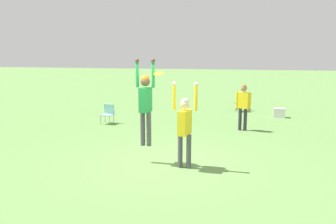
{
  "coord_description": "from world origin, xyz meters",
  "views": [
    {
      "loc": [
        2.24,
        -7.71,
        2.7
      ],
      "look_at": [
        0.0,
        0.17,
        1.3
      ],
      "focal_mm": 35.0,
      "sensor_mm": 36.0,
      "label": 1
    }
  ],
  "objects_px": {
    "person_defending": "(185,123)",
    "camping_chair_2": "(241,101)",
    "camping_chair_1": "(108,112)",
    "person_spectator_near": "(243,103)",
    "cooler_box": "(279,113)",
    "frisbee": "(159,74)",
    "person_jumping": "(145,100)"
  },
  "relations": [
    {
      "from": "person_defending",
      "to": "camping_chair_2",
      "type": "bearing_deg",
      "value": -177.51
    },
    {
      "from": "camping_chair_1",
      "to": "camping_chair_2",
      "type": "distance_m",
      "value": 6.75
    },
    {
      "from": "person_spectator_near",
      "to": "cooler_box",
      "type": "relative_size",
      "value": 3.38
    },
    {
      "from": "person_defending",
      "to": "camping_chair_1",
      "type": "distance_m",
      "value": 6.1
    },
    {
      "from": "camping_chair_2",
      "to": "frisbee",
      "type": "bearing_deg",
      "value": 57.54
    },
    {
      "from": "person_jumping",
      "to": "camping_chair_1",
      "type": "distance_m",
      "value": 5.41
    },
    {
      "from": "person_jumping",
      "to": "person_defending",
      "type": "distance_m",
      "value": 1.16
    },
    {
      "from": "camping_chair_1",
      "to": "person_spectator_near",
      "type": "xyz_separation_m",
      "value": [
        5.32,
        0.2,
        0.57
      ]
    },
    {
      "from": "frisbee",
      "to": "camping_chair_2",
      "type": "distance_m",
      "value": 9.13
    },
    {
      "from": "camping_chair_1",
      "to": "camping_chair_2",
      "type": "relative_size",
      "value": 0.93
    },
    {
      "from": "person_defending",
      "to": "frisbee",
      "type": "xyz_separation_m",
      "value": [
        -0.68,
        0.09,
        1.16
      ]
    },
    {
      "from": "frisbee",
      "to": "cooler_box",
      "type": "height_order",
      "value": "frisbee"
    },
    {
      "from": "camping_chair_1",
      "to": "cooler_box",
      "type": "height_order",
      "value": "camping_chair_1"
    },
    {
      "from": "camping_chair_2",
      "to": "cooler_box",
      "type": "distance_m",
      "value": 2.18
    },
    {
      "from": "camping_chair_2",
      "to": "person_spectator_near",
      "type": "xyz_separation_m",
      "value": [
        0.33,
        -4.34,
        0.53
      ]
    },
    {
      "from": "person_defending",
      "to": "frisbee",
      "type": "distance_m",
      "value": 1.35
    },
    {
      "from": "camping_chair_1",
      "to": "cooler_box",
      "type": "distance_m",
      "value": 7.51
    },
    {
      "from": "person_defending",
      "to": "camping_chair_2",
      "type": "relative_size",
      "value": 2.49
    },
    {
      "from": "frisbee",
      "to": "camping_chair_1",
      "type": "height_order",
      "value": "frisbee"
    },
    {
      "from": "person_defending",
      "to": "cooler_box",
      "type": "height_order",
      "value": "person_defending"
    },
    {
      "from": "person_jumping",
      "to": "camping_chair_2",
      "type": "distance_m",
      "value": 9.05
    },
    {
      "from": "camping_chair_1",
      "to": "person_spectator_near",
      "type": "distance_m",
      "value": 5.36
    },
    {
      "from": "person_jumping",
      "to": "frisbee",
      "type": "distance_m",
      "value": 0.76
    },
    {
      "from": "camping_chair_1",
      "to": "person_spectator_near",
      "type": "relative_size",
      "value": 0.46
    },
    {
      "from": "person_jumping",
      "to": "camping_chair_2",
      "type": "xyz_separation_m",
      "value": [
        1.85,
        8.78,
        -1.13
      ]
    },
    {
      "from": "frisbee",
      "to": "camping_chair_2",
      "type": "height_order",
      "value": "frisbee"
    },
    {
      "from": "person_jumping",
      "to": "camping_chair_1",
      "type": "relative_size",
      "value": 2.81
    },
    {
      "from": "person_jumping",
      "to": "cooler_box",
      "type": "relative_size",
      "value": 4.36
    },
    {
      "from": "camping_chair_2",
      "to": "cooler_box",
      "type": "height_order",
      "value": "camping_chair_2"
    },
    {
      "from": "person_defending",
      "to": "camping_chair_2",
      "type": "xyz_separation_m",
      "value": [
        0.8,
        8.92,
        -0.63
      ]
    },
    {
      "from": "camping_chair_2",
      "to": "person_spectator_near",
      "type": "relative_size",
      "value": 0.5
    },
    {
      "from": "person_spectator_near",
      "to": "frisbee",
      "type": "bearing_deg",
      "value": -91.89
    }
  ]
}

